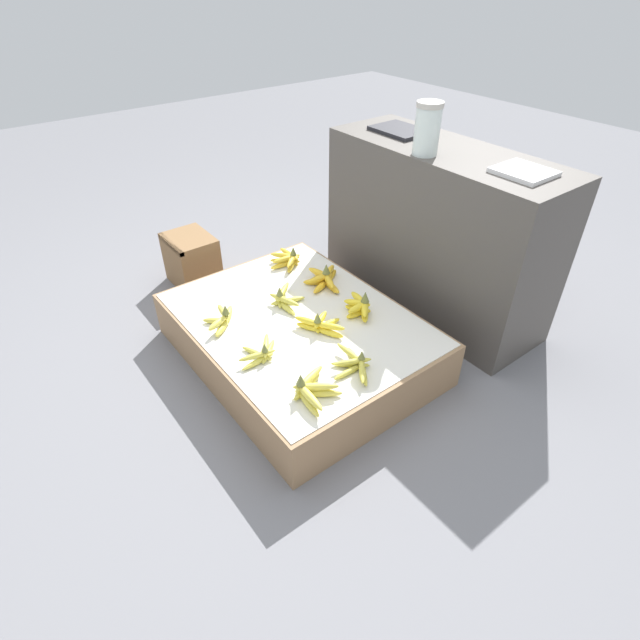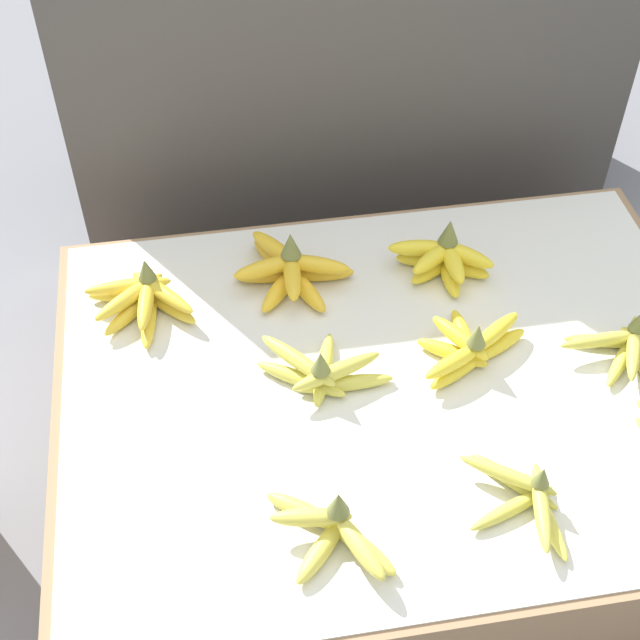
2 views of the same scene
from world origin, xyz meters
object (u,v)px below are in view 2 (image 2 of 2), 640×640
at_px(banana_bunch_middle_midleft, 321,372).
at_px(banana_bunch_back_midleft, 289,270).
at_px(banana_bunch_front_midleft, 332,532).
at_px(banana_bunch_back_midright, 443,259).
at_px(banana_bunch_middle_midright, 469,347).
at_px(banana_bunch_back_left, 143,298).
at_px(banana_bunch_front_midright, 525,496).
at_px(banana_bunch_middle_right, 633,348).

relative_size(banana_bunch_middle_midleft, banana_bunch_back_midleft, 0.99).
xyz_separation_m(banana_bunch_front_midleft, banana_bunch_back_midright, (0.31, 0.53, 0.01)).
distance_m(banana_bunch_middle_midright, banana_bunch_back_left, 0.59).
relative_size(banana_bunch_middle_midright, banana_bunch_back_left, 1.08).
distance_m(banana_bunch_middle_midright, banana_bunch_back_midleft, 0.37).
distance_m(banana_bunch_front_midleft, banana_bunch_front_midright, 0.30).
bearing_deg(banana_bunch_front_midleft, banana_bunch_back_midright, 60.19).
height_order(banana_bunch_middle_midleft, banana_bunch_back_midleft, banana_bunch_back_midleft).
distance_m(banana_bunch_back_left, banana_bunch_back_midleft, 0.27).
xyz_separation_m(banana_bunch_front_midright, banana_bunch_middle_right, (0.28, 0.25, 0.00)).
bearing_deg(banana_bunch_front_midright, banana_bunch_middle_midleft, 132.52).
height_order(banana_bunch_back_left, banana_bunch_back_midright, banana_bunch_back_midright).
bearing_deg(banana_bunch_back_left, banana_bunch_back_midleft, 6.02).
bearing_deg(banana_bunch_front_midright, banana_bunch_middle_right, 42.42).
xyz_separation_m(banana_bunch_back_left, banana_bunch_back_midleft, (0.27, 0.03, 0.00)).
xyz_separation_m(banana_bunch_front_midleft, banana_bunch_middle_right, (0.57, 0.27, -0.01)).
bearing_deg(banana_bunch_front_midright, banana_bunch_back_midleft, 117.58).
bearing_deg(banana_bunch_middle_right, banana_bunch_front_midright, -137.58).
distance_m(banana_bunch_middle_midleft, banana_bunch_back_left, 0.36).
height_order(banana_bunch_middle_right, banana_bunch_back_midleft, banana_bunch_back_midleft).
relative_size(banana_bunch_middle_right, banana_bunch_back_midleft, 1.06).
height_order(banana_bunch_middle_midleft, banana_bunch_back_midright, banana_bunch_back_midright).
xyz_separation_m(banana_bunch_middle_right, banana_bunch_back_midright, (-0.27, 0.26, 0.01)).
distance_m(banana_bunch_middle_right, banana_bunch_back_midleft, 0.63).
relative_size(banana_bunch_front_midright, banana_bunch_back_midright, 1.07).
height_order(banana_bunch_front_midleft, banana_bunch_middle_midleft, banana_bunch_front_midleft).
height_order(banana_bunch_front_midright, banana_bunch_middle_midright, banana_bunch_middle_midright).
relative_size(banana_bunch_middle_midright, banana_bunch_back_midleft, 0.95).
bearing_deg(banana_bunch_middle_midleft, banana_bunch_middle_midright, 2.71).
xyz_separation_m(banana_bunch_front_midright, banana_bunch_back_midleft, (-0.28, 0.54, 0.01)).
relative_size(banana_bunch_front_midright, banana_bunch_middle_right, 0.85).
bearing_deg(banana_bunch_front_midleft, banana_bunch_back_left, 115.90).
distance_m(banana_bunch_middle_midleft, banana_bunch_back_midleft, 0.25).
height_order(banana_bunch_front_midleft, banana_bunch_back_midright, banana_bunch_back_midright).
distance_m(banana_bunch_middle_midright, banana_bunch_middle_right, 0.28).
height_order(banana_bunch_middle_right, banana_bunch_back_midright, banana_bunch_back_midright).
height_order(banana_bunch_middle_midleft, banana_bunch_back_left, banana_bunch_back_left).
height_order(banana_bunch_middle_midleft, banana_bunch_middle_midright, banana_bunch_middle_midright).
xyz_separation_m(banana_bunch_middle_midright, banana_bunch_back_midright, (0.01, 0.22, 0.01)).
bearing_deg(banana_bunch_back_left, banana_bunch_middle_midright, -20.94).
xyz_separation_m(banana_bunch_front_midleft, banana_bunch_middle_midright, (0.29, 0.31, -0.00)).
xyz_separation_m(banana_bunch_front_midleft, banana_bunch_back_midleft, (0.02, 0.55, 0.00)).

